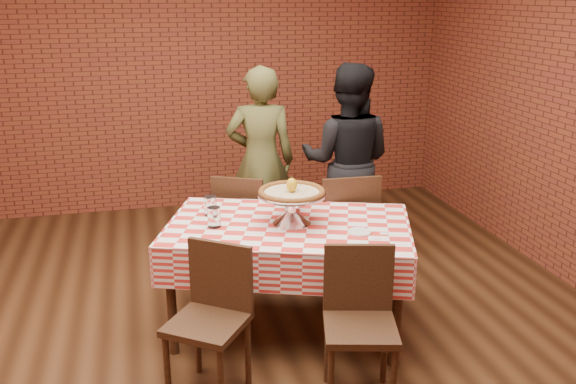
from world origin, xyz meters
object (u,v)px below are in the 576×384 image
Objects in this scene: chair_near_right at (360,331)px; chair_far_right at (342,228)px; table at (288,278)px; pizza_stand at (292,208)px; chair_near_left at (207,327)px; water_glass_right at (210,206)px; water_glass_left at (214,217)px; pizza at (292,193)px; diner_olive at (261,161)px; condiment_caddy at (294,199)px; chair_far_left at (244,225)px; diner_black at (347,161)px.

chair_far_right is (0.38, 1.42, 0.03)m from chair_near_right.
table is 3.43× the size of pizza_stand.
chair_near_left is at bearing -135.66° from pizza_stand.
water_glass_right is 0.15× the size of chair_near_right.
water_glass_right is 0.99m from chair_near_left.
pizza_stand is 3.42× the size of water_glass_left.
table is 0.59m from pizza.
diner_olive is (0.57, 1.34, -0.01)m from water_glass_left.
condiment_caddy is at bearing 99.77° from diner_olive.
chair_far_left is at bearing 101.07° from pizza_stand.
water_glass_left is (-0.47, 0.06, 0.45)m from table.
water_glass_left reaches higher than chair_near_left.
pizza_stand is 0.56m from water_glass_right.
water_glass_right reaches higher than chair_near_right.
table is at bearing -31.43° from water_glass_right.
chair_far_right is (0.54, 0.56, -0.50)m from pizza.
chair_near_right is 0.54× the size of diner_olive.
chair_far_right reaches higher than chair_far_left.
pizza is at bearing -5.68° from water_glass_left.
pizza_stand is at bearing -5.68° from water_glass_left.
table is 0.88m from chair_near_right.
water_glass_right is at bearing 151.00° from pizza.
pizza is at bearing 26.75° from table.
diner_black is (0.94, 0.28, 0.39)m from chair_far_left.
chair_far_right is at bearing 45.81° from pizza.
water_glass_left is 1.46m from diner_olive.
condiment_caddy is 0.09× the size of diner_olive.
table is at bearing 125.16° from chair_far_left.
pizza reaches higher than water_glass_left.
diner_black is at bearing 55.97° from pizza.
chair_far_left is (0.33, 0.81, -0.38)m from water_glass_left.
table is 1.67× the size of chair_far_right.
pizza is 0.29m from condiment_caddy.
table is 11.72× the size of water_glass_right.
water_glass_right is at bearing 86.74° from chair_far_left.
chair_far_right is at bearing 80.74° from chair_near_left.
pizza reaches higher than water_glass_right.
chair_far_left is 1.05m from diner_black.
pizza_stand is 0.28× the size of diner_olive.
chair_near_right is (0.80, -0.24, -0.00)m from chair_near_left.
chair_near_left is 0.84m from chair_near_right.
chair_far_right is 1.02m from diner_olive.
table is at bearing 95.55° from diner_olive.
diner_black reaches higher than diner_olive.
table is 11.72× the size of water_glass_left.
water_glass_left and water_glass_right have the same top height.
diner_olive is at bearing 106.64° from chair_near_right.
water_glass_left is 1.00× the size of water_glass_right.
pizza_stand is at bearing 80.05° from chair_near_left.
water_glass_left is 0.22m from water_glass_right.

